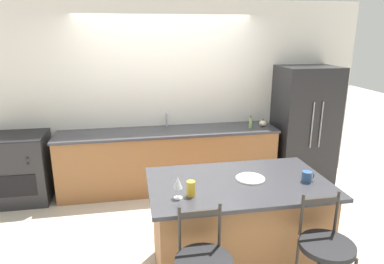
{
  "coord_description": "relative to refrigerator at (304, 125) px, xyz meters",
  "views": [
    {
      "loc": [
        -0.52,
        -4.34,
        2.27
      ],
      "look_at": [
        0.17,
        -0.62,
        1.15
      ],
      "focal_mm": 32.0,
      "sensor_mm": 36.0,
      "label": 1
    }
  ],
  "objects": [
    {
      "name": "back_counter",
      "position": [
        -2.09,
        0.04,
        -0.44
      ],
      "size": [
        3.16,
        0.67,
        0.9
      ],
      "color": "#936038",
      "rests_on": "ground_plane"
    },
    {
      "name": "sink_faucet",
      "position": [
        -2.09,
        0.24,
        0.15
      ],
      "size": [
        0.02,
        0.13,
        0.22
      ],
      "color": "#ADAFB5",
      "rests_on": "back_counter"
    },
    {
      "name": "wine_glass",
      "position": [
        -2.26,
        -2.15,
        0.2
      ],
      "size": [
        0.08,
        0.08,
        0.19
      ],
      "color": "white",
      "rests_on": "kitchen_island"
    },
    {
      "name": "soap_bottle",
      "position": [
        -0.89,
        -0.07,
        0.09
      ],
      "size": [
        0.04,
        0.04,
        0.19
      ],
      "color": "#89B260",
      "rests_on": "back_counter"
    },
    {
      "name": "tumbler_cup",
      "position": [
        -2.15,
        -2.13,
        0.13
      ],
      "size": [
        0.07,
        0.07,
        0.13
      ],
      "color": "gold",
      "rests_on": "kitchen_island"
    },
    {
      "name": "oven_range",
      "position": [
        -4.16,
        0.02,
        -0.42
      ],
      "size": [
        0.8,
        0.66,
        0.94
      ],
      "color": "#28282B",
      "rests_on": "ground_plane"
    },
    {
      "name": "ground_plane",
      "position": [
        -2.09,
        -0.33,
        -0.89
      ],
      "size": [
        18.0,
        18.0,
        0.0
      ],
      "primitive_type": "plane",
      "color": "beige"
    },
    {
      "name": "coffee_mug",
      "position": [
        -1.06,
        -2.04,
        0.11
      ],
      "size": [
        0.12,
        0.09,
        0.1
      ],
      "color": "#335689",
      "rests_on": "kitchen_island"
    },
    {
      "name": "wall_back",
      "position": [
        -2.09,
        0.36,
        0.46
      ],
      "size": [
        6.0,
        0.07,
        2.7
      ],
      "color": "silver",
      "rests_on": "ground_plane"
    },
    {
      "name": "pumpkin_decoration",
      "position": [
        -0.67,
        0.0,
        0.05
      ],
      "size": [
        0.11,
        0.11,
        0.11
      ],
      "color": "beige",
      "rests_on": "back_counter"
    },
    {
      "name": "bar_stool_far",
      "position": [
        -1.19,
        -2.64,
        -0.3
      ],
      "size": [
        0.42,
        0.42,
        1.07
      ],
      "color": "#332D28",
      "rests_on": "ground_plane"
    },
    {
      "name": "refrigerator",
      "position": [
        0.0,
        0.0,
        0.0
      ],
      "size": [
        0.86,
        0.7,
        1.78
      ],
      "color": "#232326",
      "rests_on": "ground_plane"
    },
    {
      "name": "kitchen_island",
      "position": [
        -1.68,
        -1.94,
        -0.41
      ],
      "size": [
        1.64,
        0.99,
        0.95
      ],
      "color": "#936038",
      "rests_on": "ground_plane"
    },
    {
      "name": "dinner_plate",
      "position": [
        -1.55,
        -1.9,
        0.07
      ],
      "size": [
        0.27,
        0.27,
        0.02
      ],
      "color": "white",
      "rests_on": "kitchen_island"
    }
  ]
}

